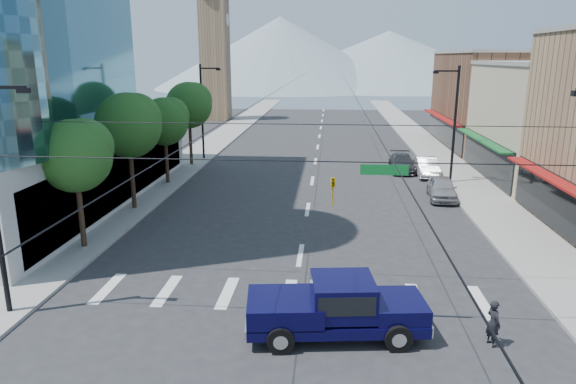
{
  "coord_description": "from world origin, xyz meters",
  "views": [
    {
      "loc": [
        1.38,
        -17.97,
        9.6
      ],
      "look_at": [
        -0.7,
        6.99,
        3.0
      ],
      "focal_mm": 32.0,
      "sensor_mm": 36.0,
      "label": 1
    }
  ],
  "objects_px": {
    "pedestrian": "(493,323)",
    "parked_car_far": "(402,163)",
    "parked_car_near": "(442,188)",
    "pickup_truck": "(335,307)",
    "parked_car_mid": "(426,167)"
  },
  "relations": [
    {
      "from": "pedestrian",
      "to": "parked_car_far",
      "type": "bearing_deg",
      "value": -23.42
    },
    {
      "from": "parked_car_near",
      "to": "pickup_truck",
      "type": "bearing_deg",
      "value": -106.57
    },
    {
      "from": "parked_car_far",
      "to": "parked_car_mid",
      "type": "bearing_deg",
      "value": -40.39
    },
    {
      "from": "parked_car_far",
      "to": "pickup_truck",
      "type": "bearing_deg",
      "value": -100.22
    },
    {
      "from": "pickup_truck",
      "to": "parked_car_far",
      "type": "xyz_separation_m",
      "value": [
        5.92,
        27.79,
        -0.39
      ]
    },
    {
      "from": "parked_car_near",
      "to": "parked_car_mid",
      "type": "relative_size",
      "value": 0.98
    },
    {
      "from": "pickup_truck",
      "to": "pedestrian",
      "type": "relative_size",
      "value": 3.96
    },
    {
      "from": "parked_car_near",
      "to": "parked_car_far",
      "type": "height_order",
      "value": "parked_car_near"
    },
    {
      "from": "parked_car_mid",
      "to": "parked_car_near",
      "type": "bearing_deg",
      "value": -90.92
    },
    {
      "from": "parked_car_near",
      "to": "parked_car_far",
      "type": "xyz_separation_m",
      "value": [
        -1.59,
        8.91,
        -0.04
      ]
    },
    {
      "from": "pedestrian",
      "to": "parked_car_mid",
      "type": "bearing_deg",
      "value": -27.39
    },
    {
      "from": "parked_car_near",
      "to": "parked_car_mid",
      "type": "bearing_deg",
      "value": 93.5
    },
    {
      "from": "pickup_truck",
      "to": "parked_car_near",
      "type": "height_order",
      "value": "pickup_truck"
    },
    {
      "from": "parked_car_near",
      "to": "parked_car_mid",
      "type": "xyz_separation_m",
      "value": [
        0.21,
        7.28,
        -0.01
      ]
    },
    {
      "from": "pedestrian",
      "to": "pickup_truck",
      "type": "bearing_deg",
      "value": 65.65
    }
  ]
}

